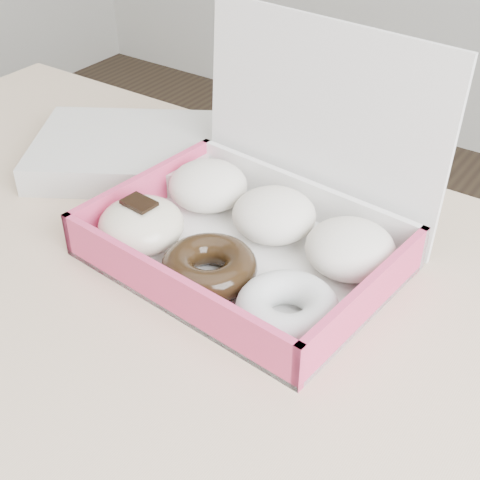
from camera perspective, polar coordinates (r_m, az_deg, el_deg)
The scene contains 3 objects.
table at distance 0.81m, azimuth -9.14°, elevation -7.93°, with size 1.20×0.80×0.75m.
donut_box at distance 0.77m, azimuth 1.02°, elevation 1.31°, with size 0.36×0.31×0.25m.
newspapers at distance 0.98m, azimuth -9.81°, elevation 7.50°, with size 0.25×0.20×0.04m, color silver.
Camera 1 is at (0.44, -0.40, 1.22)m, focal length 50.00 mm.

